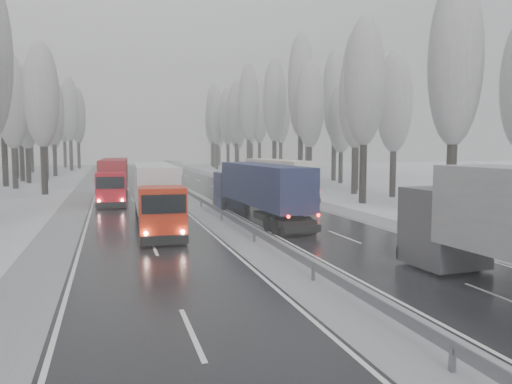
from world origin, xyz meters
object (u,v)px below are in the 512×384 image
truck_blue_box (258,187)px  truck_red_red (114,176)px  truck_cream_box (274,176)px  box_truck_distant (173,167)px  truck_red_white (155,190)px

truck_blue_box → truck_red_red: size_ratio=1.01×
truck_cream_box → truck_red_red: 15.36m
truck_blue_box → box_truck_distant: bearing=86.5°
truck_cream_box → truck_red_red: truck_red_red is taller
truck_blue_box → truck_red_red: (-9.47, 16.06, -0.01)m
truck_blue_box → box_truck_distant: 56.86m
truck_cream_box → truck_red_white: truck_red_white is taller
truck_cream_box → box_truck_distant: size_ratio=2.06×
truck_blue_box → truck_cream_box: size_ratio=1.02×
truck_cream_box → truck_blue_box: bearing=-117.4°
truck_red_white → truck_red_red: truck_red_white is taller
truck_cream_box → box_truck_distant: 43.66m
box_truck_distant → truck_red_white: 57.62m
truck_cream_box → box_truck_distant: (-4.70, 43.40, -0.87)m
truck_red_red → truck_blue_box: bearing=-56.9°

